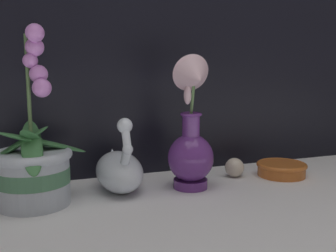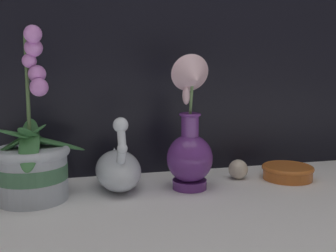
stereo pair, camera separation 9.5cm
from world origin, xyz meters
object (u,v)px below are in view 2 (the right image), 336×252
at_px(orchid_potted_plant, 32,163).
at_px(glass_sphere, 238,169).
at_px(swan_figurine, 118,168).
at_px(blue_vase, 190,141).
at_px(amber_dish, 288,171).

height_order(orchid_potted_plant, glass_sphere, orchid_potted_plant).
height_order(orchid_potted_plant, swan_figurine, orchid_potted_plant).
distance_m(orchid_potted_plant, glass_sphere, 0.51).
bearing_deg(swan_figurine, glass_sphere, 1.89).
bearing_deg(blue_vase, glass_sphere, 19.81).
height_order(blue_vase, glass_sphere, blue_vase).
relative_size(swan_figurine, blue_vase, 0.63).
height_order(orchid_potted_plant, amber_dish, orchid_potted_plant).
bearing_deg(amber_dish, orchid_potted_plant, -179.18).
xyz_separation_m(blue_vase, amber_dish, (0.27, 0.02, -0.10)).
height_order(orchid_potted_plant, blue_vase, orchid_potted_plant).
relative_size(orchid_potted_plant, amber_dish, 2.82).
relative_size(blue_vase, amber_dish, 2.40).
bearing_deg(glass_sphere, orchid_potted_plant, -175.21).
distance_m(swan_figurine, amber_dish, 0.44).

